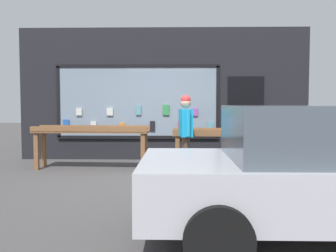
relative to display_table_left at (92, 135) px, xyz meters
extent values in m
plane|color=#474444|center=(1.51, -0.93, -0.75)|extent=(40.00, 40.00, 0.00)
cube|color=black|center=(1.51, 1.47, 0.91)|extent=(7.27, 0.20, 3.33)
cube|color=gray|center=(0.87, 1.34, 0.72)|extent=(4.01, 0.03, 1.79)
cube|color=black|center=(0.87, 1.34, 1.61)|extent=(4.09, 0.06, 0.08)
cube|color=black|center=(0.87, 1.34, -0.18)|extent=(4.09, 0.06, 0.08)
cube|color=black|center=(-1.14, 1.34, 0.72)|extent=(0.08, 0.06, 1.79)
cube|color=black|center=(2.88, 1.34, 0.72)|extent=(0.08, 0.06, 1.79)
cube|color=#2659B2|center=(-0.95, 1.30, 0.14)|extent=(0.15, 0.03, 0.26)
cube|color=silver|center=(-0.61, 1.30, 0.47)|extent=(0.14, 0.03, 0.19)
cube|color=silver|center=(-0.25, 1.30, 0.12)|extent=(0.14, 0.03, 0.21)
cube|color=silver|center=(0.17, 1.30, 0.47)|extent=(0.16, 0.03, 0.19)
cube|color=orange|center=(0.48, 1.30, 0.09)|extent=(0.13, 0.03, 0.20)
cube|color=#5999A5|center=(0.89, 1.30, 0.51)|extent=(0.13, 0.03, 0.25)
cube|color=black|center=(1.24, 1.30, 0.11)|extent=(0.12, 0.03, 0.24)
cube|color=#338C4C|center=(1.58, 1.30, 0.52)|extent=(0.16, 0.03, 0.26)
cube|color=red|center=(1.95, 1.30, 0.12)|extent=(0.13, 0.03, 0.23)
cube|color=#994CA5|center=(2.30, 1.30, 0.46)|extent=(0.16, 0.03, 0.19)
cube|color=#5999A5|center=(2.70, 1.30, 0.10)|extent=(0.14, 0.03, 0.23)
cube|color=black|center=(3.58, 1.34, 0.30)|extent=(0.90, 0.04, 2.10)
cube|color=brown|center=(-1.17, -0.15, -0.35)|extent=(0.09, 0.09, 0.80)
cube|color=brown|center=(1.14, -0.25, -0.35)|extent=(0.09, 0.09, 0.80)
cube|color=brown|center=(-1.15, 0.25, -0.35)|extent=(0.09, 0.09, 0.80)
cube|color=brown|center=(1.16, 0.15, -0.35)|extent=(0.09, 0.09, 0.80)
cube|color=brown|center=(-0.01, 0.00, 0.07)|extent=(2.53, 0.67, 0.04)
cube|color=brown|center=(-0.02, -0.25, 0.13)|extent=(2.51, 0.17, 0.12)
cube|color=brown|center=(0.01, 0.25, 0.13)|extent=(2.51, 0.17, 0.12)
cube|color=black|center=(-1.08, 0.15, 0.10)|extent=(0.14, 0.22, 0.02)
cube|color=#5999A5|center=(-0.86, 0.01, 0.10)|extent=(0.21, 0.25, 0.02)
cube|color=#994CA5|center=(-0.52, -0.01, 0.10)|extent=(0.16, 0.23, 0.02)
cube|color=black|center=(-0.25, 0.16, 0.10)|extent=(0.18, 0.21, 0.03)
cube|color=#2659B2|center=(-0.03, 0.11, 0.10)|extent=(0.17, 0.21, 0.02)
cube|color=#2659B2|center=(0.25, -0.08, 0.10)|extent=(0.17, 0.20, 0.03)
cube|color=#994CA5|center=(0.57, -0.02, 0.10)|extent=(0.17, 0.23, 0.02)
cube|color=yellow|center=(0.81, -0.15, 0.10)|extent=(0.19, 0.22, 0.03)
cube|color=#5999A5|center=(1.12, 0.03, 0.10)|extent=(0.19, 0.24, 0.03)
cube|color=brown|center=(1.87, -0.18, -0.38)|extent=(0.09, 0.09, 0.74)
cube|color=brown|center=(4.17, -0.28, -0.38)|extent=(0.09, 0.09, 0.74)
cube|color=brown|center=(1.89, 0.28, -0.38)|extent=(0.09, 0.09, 0.74)
cube|color=brown|center=(4.19, 0.18, -0.38)|extent=(0.09, 0.09, 0.74)
cube|color=brown|center=(3.03, 0.00, 0.01)|extent=(2.53, 0.72, 0.04)
cube|color=brown|center=(3.02, -0.28, 0.07)|extent=(2.51, 0.17, 0.12)
cube|color=brown|center=(3.04, 0.28, 0.07)|extent=(2.51, 0.17, 0.12)
cube|color=#5999A5|center=(1.96, -0.02, 0.04)|extent=(0.14, 0.23, 0.02)
cube|color=#338C4C|center=(2.38, 0.04, 0.04)|extent=(0.16, 0.21, 0.03)
cube|color=red|center=(2.84, 0.16, 0.04)|extent=(0.19, 0.25, 0.02)
cube|color=#5999A5|center=(3.26, -0.17, 0.04)|extent=(0.15, 0.23, 0.03)
cube|color=#5999A5|center=(3.69, 0.03, 0.04)|extent=(0.18, 0.21, 0.02)
cube|color=orange|center=(4.16, 0.00, 0.05)|extent=(0.15, 0.20, 0.03)
cylinder|color=#4C382D|center=(2.04, -0.67, -0.37)|extent=(0.14, 0.14, 0.77)
cylinder|color=#4C382D|center=(2.02, -0.52, -0.37)|extent=(0.14, 0.14, 0.77)
cube|color=#19A5E0|center=(2.03, -0.60, 0.29)|extent=(0.28, 0.46, 0.55)
cylinder|color=#19A5E0|center=(2.07, -0.87, 0.30)|extent=(0.09, 0.09, 0.52)
cylinder|color=#19A5E0|center=(1.99, -0.32, 0.30)|extent=(0.09, 0.09, 0.52)
sphere|color=tan|center=(2.03, -0.60, 0.69)|extent=(0.21, 0.21, 0.21)
sphere|color=red|center=(2.03, -0.60, 0.75)|extent=(0.20, 0.20, 0.20)
ellipsoid|color=white|center=(1.50, -0.83, -0.51)|extent=(0.25, 0.42, 0.18)
ellipsoid|color=black|center=(1.50, -0.83, -0.50)|extent=(0.23, 0.27, 0.19)
sphere|color=white|center=(1.46, -0.60, -0.48)|extent=(0.16, 0.16, 0.16)
cylinder|color=white|center=(1.54, -1.05, -0.49)|extent=(0.05, 0.10, 0.12)
cylinder|color=white|center=(1.52, -0.70, -0.68)|extent=(0.04, 0.04, 0.15)
cylinder|color=white|center=(1.43, -0.72, -0.68)|extent=(0.04, 0.04, 0.15)
cylinder|color=white|center=(1.57, -0.93, -0.68)|extent=(0.04, 0.04, 0.15)
cylinder|color=white|center=(1.48, -0.95, -0.68)|extent=(0.04, 0.04, 0.15)
cube|color=#193F19|center=(4.99, -0.42, -0.27)|extent=(0.49, 0.28, 0.95)
cube|color=brown|center=(4.99, -0.42, -0.27)|extent=(0.52, 0.10, 0.07)
cube|color=#193F19|center=(5.02, 0.01, -0.27)|extent=(0.49, 0.28, 0.95)
cube|color=brown|center=(5.02, 0.01, -0.27)|extent=(0.52, 0.10, 0.07)
cylinder|color=black|center=(2.20, -5.03, -0.45)|extent=(0.60, 0.18, 0.60)
cylinder|color=black|center=(2.20, -3.23, -0.45)|extent=(0.60, 0.18, 0.60)
camera|label=1|loc=(1.85, -8.07, 0.68)|focal=40.00mm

